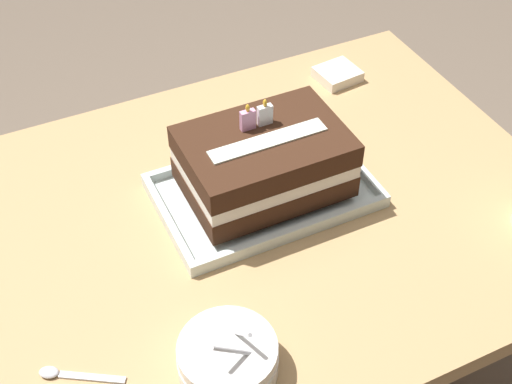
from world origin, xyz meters
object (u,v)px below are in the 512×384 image
at_px(bowl_stack, 228,358).
at_px(napkin_pile, 337,74).
at_px(serving_spoon_near_tray, 64,374).
at_px(foil_tray, 264,192).
at_px(birthday_cake, 264,161).

bearing_deg(bowl_stack, napkin_pile, 47.80).
xyz_separation_m(bowl_stack, serving_spoon_near_tray, (-0.20, 0.09, -0.02)).
xyz_separation_m(serving_spoon_near_tray, napkin_pile, (0.68, 0.44, 0.01)).
relative_size(foil_tray, napkin_pile, 4.05).
height_order(bowl_stack, serving_spoon_near_tray, bowl_stack).
bearing_deg(birthday_cake, foil_tray, -90.00).
distance_m(birthday_cake, bowl_stack, 0.34).
xyz_separation_m(birthday_cake, napkin_pile, (0.29, 0.24, -0.07)).
height_order(foil_tray, birthday_cake, birthday_cake).
xyz_separation_m(bowl_stack, napkin_pile, (0.48, 0.53, -0.02)).
distance_m(foil_tray, bowl_stack, 0.34).
relative_size(foil_tray, bowl_stack, 2.62).
bearing_deg(napkin_pile, birthday_cake, -139.62).
height_order(birthday_cake, serving_spoon_near_tray, birthday_cake).
distance_m(bowl_stack, serving_spoon_near_tray, 0.22).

